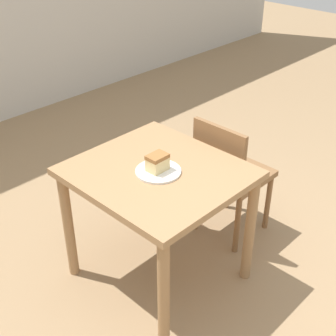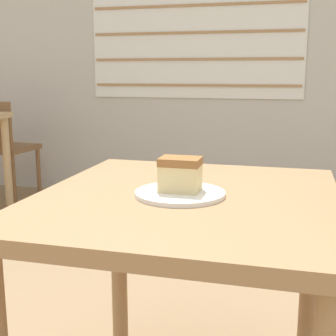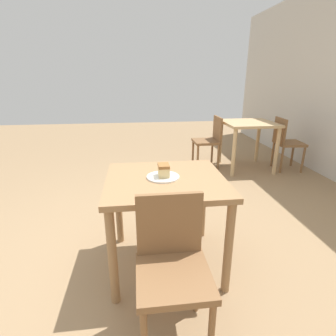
# 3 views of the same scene
# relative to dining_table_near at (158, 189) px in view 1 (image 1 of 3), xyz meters

# --- Properties ---
(ground_plane) EXTENTS (14.00, 14.00, 0.00)m
(ground_plane) POSITION_rel_dining_table_near_xyz_m (-0.04, -0.35, -0.63)
(ground_plane) COLOR #997A56
(dining_table_near) EXTENTS (0.80, 0.87, 0.75)m
(dining_table_near) POSITION_rel_dining_table_near_xyz_m (0.00, 0.00, 0.00)
(dining_table_near) COLOR #9E754C
(dining_table_near) RESTS_ON ground_plane
(chair_near_window) EXTENTS (0.40, 0.40, 0.85)m
(chair_near_window) POSITION_rel_dining_table_near_xyz_m (0.60, -0.03, -0.15)
(chair_near_window) COLOR brown
(chair_near_window) RESTS_ON ground_plane
(plate) EXTENTS (0.24, 0.24, 0.01)m
(plate) POSITION_rel_dining_table_near_xyz_m (-0.02, -0.02, 0.13)
(plate) COLOR white
(plate) RESTS_ON dining_table_near
(cake_slice) EXTENTS (0.11, 0.08, 0.09)m
(cake_slice) POSITION_rel_dining_table_near_xyz_m (-0.02, -0.01, 0.18)
(cake_slice) COLOR #E5CC89
(cake_slice) RESTS_ON plate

